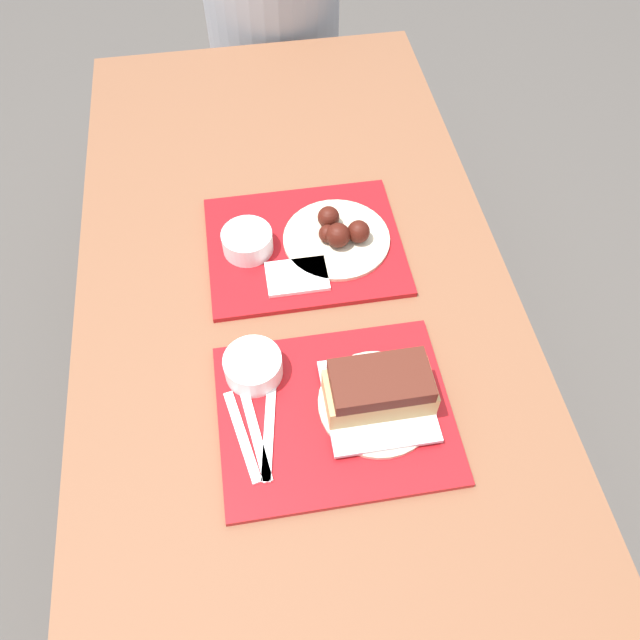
{
  "coord_description": "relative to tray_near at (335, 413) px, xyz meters",
  "views": [
    {
      "loc": [
        -0.07,
        -0.66,
        1.7
      ],
      "look_at": [
        0.03,
        -0.02,
        0.78
      ],
      "focal_mm": 35.0,
      "sensor_mm": 36.0,
      "label": 1
    }
  ],
  "objects": [
    {
      "name": "person_seated_across",
      "position": [
        0.05,
        1.35,
        -0.02
      ],
      "size": [
        0.4,
        0.4,
        0.71
      ],
      "color": "#9E9EA3",
      "rests_on": "picnic_bench_far"
    },
    {
      "name": "condiment_packet",
      "position": [
        0.03,
        0.07,
        0.01
      ],
      "size": [
        0.04,
        0.03,
        0.01
      ],
      "color": "teal",
      "rests_on": "tray_near"
    },
    {
      "name": "tray_far",
      "position": [
        0.0,
        0.38,
        0.0
      ],
      "size": [
        0.39,
        0.32,
        0.01
      ],
      "color": "#B21419",
      "rests_on": "picnic_table"
    },
    {
      "name": "brisket_sandwich_plate",
      "position": [
        0.07,
        0.0,
        0.04
      ],
      "size": [
        0.2,
        0.2,
        0.09
      ],
      "color": "beige",
      "rests_on": "tray_near"
    },
    {
      "name": "plastic_knife_near",
      "position": [
        -0.11,
        -0.02,
        0.01
      ],
      "size": [
        0.04,
        0.17,
        0.0
      ],
      "color": "white",
      "rests_on": "tray_near"
    },
    {
      "name": "plastic_fork_near",
      "position": [
        -0.14,
        -0.02,
        0.01
      ],
      "size": [
        0.04,
        0.17,
        0.0
      ],
      "color": "white",
      "rests_on": "tray_near"
    },
    {
      "name": "bowl_coleslaw_near",
      "position": [
        -0.13,
        0.1,
        0.03
      ],
      "size": [
        0.1,
        0.1,
        0.05
      ],
      "color": "white",
      "rests_on": "tray_near"
    },
    {
      "name": "bowl_coleslaw_far",
      "position": [
        -0.11,
        0.39,
        0.03
      ],
      "size": [
        0.1,
        0.1,
        0.05
      ],
      "color": "white",
      "rests_on": "tray_far"
    },
    {
      "name": "picnic_table",
      "position": [
        -0.03,
        0.19,
        -0.09
      ],
      "size": [
        0.85,
        1.87,
        0.74
      ],
      "color": "brown",
      "rests_on": "ground_plane"
    },
    {
      "name": "wings_plate_far",
      "position": [
        0.07,
        0.38,
        0.02
      ],
      "size": [
        0.22,
        0.22,
        0.06
      ],
      "color": "beige",
      "rests_on": "tray_far"
    },
    {
      "name": "tray_near",
      "position": [
        0.0,
        0.0,
        0.0
      ],
      "size": [
        0.39,
        0.32,
        0.01
      ],
      "color": "#B21419",
      "rests_on": "picnic_table"
    },
    {
      "name": "picnic_bench_far",
      "position": [
        -0.03,
        1.35,
        -0.38
      ],
      "size": [
        0.8,
        0.28,
        0.43
      ],
      "color": "brown",
      "rests_on": "ground_plane"
    },
    {
      "name": "plastic_spoon_near",
      "position": [
        -0.16,
        -0.02,
        0.01
      ],
      "size": [
        0.05,
        0.17,
        0.0
      ],
      "color": "white",
      "rests_on": "tray_near"
    },
    {
      "name": "napkin_far",
      "position": [
        -0.02,
        0.3,
        0.01
      ],
      "size": [
        0.12,
        0.08,
        0.01
      ],
      "color": "white",
      "rests_on": "tray_far"
    },
    {
      "name": "ground_plane",
      "position": [
        -0.03,
        0.19,
        -0.74
      ],
      "size": [
        12.0,
        12.0,
        0.0
      ],
      "primitive_type": "plane",
      "color": "#4C4742"
    }
  ]
}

